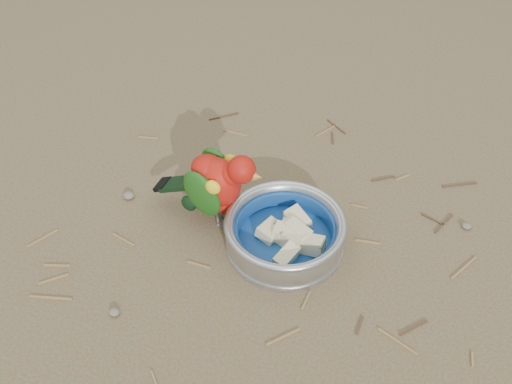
% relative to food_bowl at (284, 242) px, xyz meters
% --- Properties ---
extents(ground, '(60.00, 60.00, 0.00)m').
position_rel_food_bowl_xyz_m(ground, '(-0.06, -0.08, -0.01)').
color(ground, brown).
extents(food_bowl, '(0.20, 0.20, 0.02)m').
position_rel_food_bowl_xyz_m(food_bowl, '(0.00, 0.00, 0.00)').
color(food_bowl, '#B2B2BA').
rests_on(food_bowl, ground).
extents(bowl_wall, '(0.20, 0.20, 0.04)m').
position_rel_food_bowl_xyz_m(bowl_wall, '(0.00, 0.00, 0.03)').
color(bowl_wall, '#B2B2BA').
rests_on(bowl_wall, food_bowl).
extents(fruit_wedges, '(0.12, 0.12, 0.03)m').
position_rel_food_bowl_xyz_m(fruit_wedges, '(-0.00, 0.00, 0.02)').
color(fruit_wedges, beige).
rests_on(fruit_wedges, food_bowl).
extents(lory_parrot, '(0.19, 0.10, 0.15)m').
position_rel_food_bowl_xyz_m(lory_parrot, '(-0.13, 0.01, 0.07)').
color(lory_parrot, '#A9140C').
rests_on(lory_parrot, ground).
extents(ground_debris, '(0.90, 0.80, 0.01)m').
position_rel_food_bowl_xyz_m(ground_debris, '(-0.03, -0.05, -0.01)').
color(ground_debris, olive).
rests_on(ground_debris, ground).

